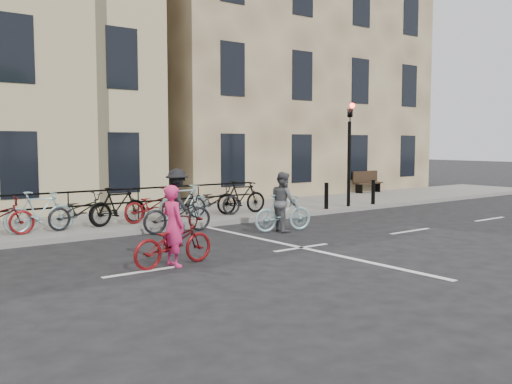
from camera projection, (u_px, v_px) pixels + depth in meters
ground at (301, 248)px, 13.10m from camera, size 120.00×120.00×0.00m
sidewalk at (42, 229)px, 15.40m from camera, size 46.00×4.00×0.15m
building_east at (261, 67)px, 28.30m from camera, size 14.00×10.00×12.00m
traffic_light at (349, 141)px, 20.08m from camera, size 0.18×0.30×3.90m
bollard_east at (326, 196)px, 19.44m from camera, size 0.14×0.14×0.90m
bollard_west at (373, 192)px, 20.90m from camera, size 0.14×0.14×0.90m
bench at (367, 181)px, 25.84m from camera, size 1.60×0.41×0.97m
parked_bikes at (97, 209)px, 15.31m from camera, size 11.45×1.23×1.05m
cyclist_pink at (173, 238)px, 11.13m from camera, size 1.84×0.79×1.60m
cyclist_grey at (283, 207)px, 15.47m from camera, size 1.75×0.92×1.63m
cyclist_dark at (177, 207)px, 15.28m from camera, size 2.00×1.18×1.72m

